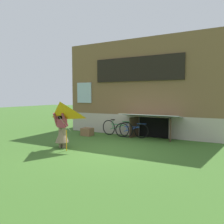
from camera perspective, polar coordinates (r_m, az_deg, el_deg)
name	(u,v)px	position (r m, az deg, el deg)	size (l,w,h in m)	color
ground_plane	(108,150)	(7.81, -1.04, -10.15)	(60.00, 60.00, 0.00)	#386023
log_house	(151,89)	(12.51, 10.49, 6.11)	(7.76, 5.75, 4.72)	#ADA393
person	(62,131)	(8.22, -13.38, -4.95)	(0.61, 0.52, 1.54)	#7F6B51
kite	(60,115)	(7.44, -13.85, -0.77)	(1.12, 1.08, 1.66)	orange
bicycle_blue	(132,130)	(9.98, 5.32, -4.91)	(1.57, 0.33, 0.73)	black
bicycle_green	(117,128)	(10.29, 1.40, -4.39)	(1.77, 0.35, 0.81)	black
wooden_crate	(87,132)	(10.55, -6.72, -5.33)	(0.53, 0.45, 0.38)	brown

